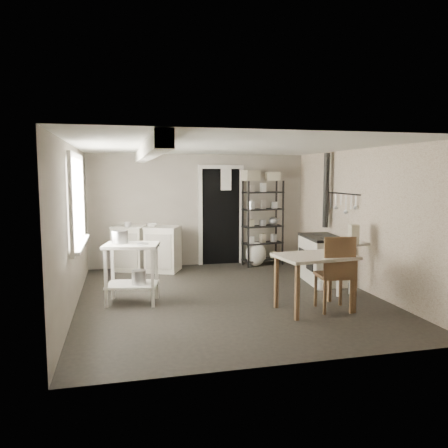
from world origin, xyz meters
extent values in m
plane|color=black|center=(0.00, 0.00, 0.00)|extent=(5.00, 5.00, 0.00)
plane|color=silver|center=(0.00, 0.00, 2.30)|extent=(5.00, 5.00, 0.00)
cube|color=#A09789|center=(0.00, 2.50, 1.15)|extent=(4.50, 0.02, 2.30)
cube|color=#A09789|center=(0.00, -2.50, 1.15)|extent=(4.50, 0.02, 2.30)
cube|color=#A09789|center=(-2.25, 0.00, 1.15)|extent=(0.02, 5.00, 2.30)
cube|color=#A09789|center=(2.25, 0.00, 1.15)|extent=(0.02, 5.00, 2.30)
cylinder|color=#B3B3B5|center=(-1.61, 0.11, 0.94)|extent=(0.26, 0.26, 0.25)
cylinder|color=#B3B3B5|center=(-1.30, -0.07, 0.85)|extent=(0.17, 0.17, 0.09)
cylinder|color=#B3B3B5|center=(-1.36, -0.05, 0.39)|extent=(0.27, 0.27, 0.22)
imported|color=white|center=(-1.02, 2.11, 0.96)|extent=(0.34, 0.34, 0.07)
imported|color=white|center=(-1.47, 2.02, 0.97)|extent=(0.18, 0.18, 0.11)
imported|color=white|center=(1.02, 2.15, 1.37)|extent=(0.09, 0.09, 0.19)
cube|color=beige|center=(1.00, 2.17, 2.01)|extent=(0.36, 0.33, 0.21)
cube|color=beige|center=(1.47, 2.15, 1.99)|extent=(0.31, 0.30, 0.18)
cube|color=beige|center=(1.90, -0.37, 1.01)|extent=(0.16, 0.22, 0.30)
imported|color=white|center=(1.21, -1.01, 0.80)|extent=(0.12, 0.12, 0.09)
ellipsoid|color=silver|center=(1.10, 2.08, 0.24)|extent=(0.48, 0.43, 0.50)
cylinder|color=white|center=(1.58, 0.05, 0.08)|extent=(0.15, 0.15, 0.17)
camera|label=1|loc=(-1.59, -6.40, 1.88)|focal=35.00mm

